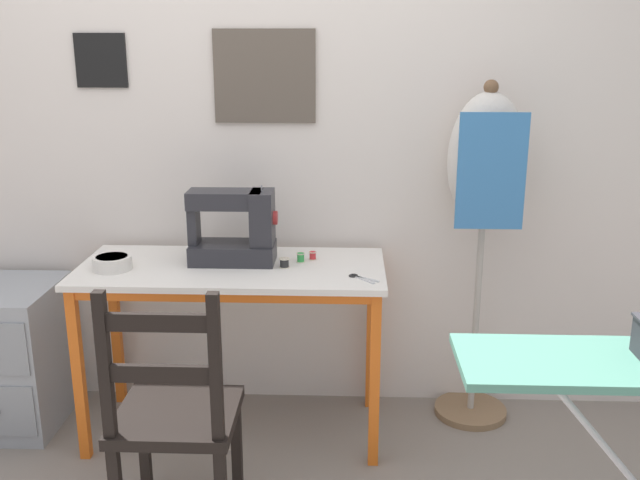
{
  "coord_description": "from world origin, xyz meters",
  "views": [
    {
      "loc": [
        0.47,
        -2.46,
        1.64
      ],
      "look_at": [
        0.36,
        0.25,
        0.87
      ],
      "focal_mm": 40.0,
      "sensor_mm": 36.0,
      "label": 1
    }
  ],
  "objects_px": {
    "sewing_machine": "(237,229)",
    "fabric_bowl": "(112,262)",
    "filing_cabinet": "(11,355)",
    "scissors": "(359,277)",
    "wooden_chair": "(175,418)",
    "thread_spool_near_machine": "(284,263)",
    "thread_spool_mid_table": "(301,258)",
    "thread_spool_far_edge": "(313,256)",
    "dress_form": "(485,181)"
  },
  "relations": [
    {
      "from": "thread_spool_far_edge",
      "to": "wooden_chair",
      "type": "relative_size",
      "value": 0.04
    },
    {
      "from": "sewing_machine",
      "to": "thread_spool_mid_table",
      "type": "height_order",
      "value": "sewing_machine"
    },
    {
      "from": "sewing_machine",
      "to": "thread_spool_far_edge",
      "type": "bearing_deg",
      "value": 8.85
    },
    {
      "from": "scissors",
      "to": "wooden_chair",
      "type": "xyz_separation_m",
      "value": [
        -0.61,
        -0.52,
        -0.32
      ]
    },
    {
      "from": "thread_spool_near_machine",
      "to": "thread_spool_mid_table",
      "type": "xyz_separation_m",
      "value": [
        0.06,
        0.07,
        0.0
      ]
    },
    {
      "from": "sewing_machine",
      "to": "wooden_chair",
      "type": "xyz_separation_m",
      "value": [
        -0.11,
        -0.71,
        -0.46
      ]
    },
    {
      "from": "dress_form",
      "to": "thread_spool_near_machine",
      "type": "bearing_deg",
      "value": -167.01
    },
    {
      "from": "thread_spool_far_edge",
      "to": "sewing_machine",
      "type": "bearing_deg",
      "value": -171.15
    },
    {
      "from": "scissors",
      "to": "filing_cabinet",
      "type": "height_order",
      "value": "scissors"
    },
    {
      "from": "sewing_machine",
      "to": "dress_form",
      "type": "xyz_separation_m",
      "value": [
        1.02,
        0.12,
        0.18
      ]
    },
    {
      "from": "scissors",
      "to": "filing_cabinet",
      "type": "distance_m",
      "value": 1.57
    },
    {
      "from": "filing_cabinet",
      "to": "dress_form",
      "type": "relative_size",
      "value": 0.42
    },
    {
      "from": "dress_form",
      "to": "thread_spool_far_edge",
      "type": "bearing_deg",
      "value": -173.79
    },
    {
      "from": "thread_spool_mid_table",
      "to": "filing_cabinet",
      "type": "height_order",
      "value": "thread_spool_mid_table"
    },
    {
      "from": "fabric_bowl",
      "to": "wooden_chair",
      "type": "distance_m",
      "value": 0.78
    },
    {
      "from": "sewing_machine",
      "to": "wooden_chair",
      "type": "height_order",
      "value": "sewing_machine"
    },
    {
      "from": "scissors",
      "to": "thread_spool_near_machine",
      "type": "relative_size",
      "value": 2.68
    },
    {
      "from": "filing_cabinet",
      "to": "scissors",
      "type": "bearing_deg",
      "value": -6.59
    },
    {
      "from": "sewing_machine",
      "to": "fabric_bowl",
      "type": "distance_m",
      "value": 0.51
    },
    {
      "from": "sewing_machine",
      "to": "fabric_bowl",
      "type": "relative_size",
      "value": 2.31
    },
    {
      "from": "wooden_chair",
      "to": "dress_form",
      "type": "bearing_deg",
      "value": 36.35
    },
    {
      "from": "thread_spool_mid_table",
      "to": "dress_form",
      "type": "bearing_deg",
      "value": 8.7
    },
    {
      "from": "wooden_chair",
      "to": "scissors",
      "type": "bearing_deg",
      "value": 40.62
    },
    {
      "from": "sewing_machine",
      "to": "thread_spool_mid_table",
      "type": "xyz_separation_m",
      "value": [
        0.26,
        0.01,
        -0.12
      ]
    },
    {
      "from": "thread_spool_mid_table",
      "to": "thread_spool_far_edge",
      "type": "relative_size",
      "value": 1.15
    },
    {
      "from": "fabric_bowl",
      "to": "sewing_machine",
      "type": "bearing_deg",
      "value": 13.08
    },
    {
      "from": "wooden_chair",
      "to": "dress_form",
      "type": "xyz_separation_m",
      "value": [
        1.13,
        0.83,
        0.64
      ]
    },
    {
      "from": "sewing_machine",
      "to": "wooden_chair",
      "type": "bearing_deg",
      "value": -99.17
    },
    {
      "from": "scissors",
      "to": "thread_spool_near_machine",
      "type": "distance_m",
      "value": 0.32
    },
    {
      "from": "scissors",
      "to": "filing_cabinet",
      "type": "bearing_deg",
      "value": 173.41
    },
    {
      "from": "fabric_bowl",
      "to": "dress_form",
      "type": "bearing_deg",
      "value": 9.0
    },
    {
      "from": "wooden_chair",
      "to": "dress_form",
      "type": "distance_m",
      "value": 1.54
    },
    {
      "from": "fabric_bowl",
      "to": "scissors",
      "type": "distance_m",
      "value": 0.99
    },
    {
      "from": "wooden_chair",
      "to": "sewing_machine",
      "type": "bearing_deg",
      "value": 80.83
    },
    {
      "from": "scissors",
      "to": "dress_form",
      "type": "bearing_deg",
      "value": 30.63
    },
    {
      "from": "fabric_bowl",
      "to": "thread_spool_near_machine",
      "type": "distance_m",
      "value": 0.69
    },
    {
      "from": "dress_form",
      "to": "wooden_chair",
      "type": "bearing_deg",
      "value": -143.65
    },
    {
      "from": "sewing_machine",
      "to": "dress_form",
      "type": "relative_size",
      "value": 0.24
    },
    {
      "from": "wooden_chair",
      "to": "dress_form",
      "type": "height_order",
      "value": "dress_form"
    },
    {
      "from": "fabric_bowl",
      "to": "scissors",
      "type": "relative_size",
      "value": 1.33
    },
    {
      "from": "thread_spool_mid_table",
      "to": "filing_cabinet",
      "type": "xyz_separation_m",
      "value": [
        -1.26,
        -0.02,
        -0.45
      ]
    },
    {
      "from": "sewing_machine",
      "to": "thread_spool_near_machine",
      "type": "bearing_deg",
      "value": -17.83
    },
    {
      "from": "thread_spool_far_edge",
      "to": "fabric_bowl",
      "type": "bearing_deg",
      "value": -168.54
    },
    {
      "from": "scissors",
      "to": "wooden_chair",
      "type": "distance_m",
      "value": 0.87
    },
    {
      "from": "thread_spool_far_edge",
      "to": "wooden_chair",
      "type": "height_order",
      "value": "wooden_chair"
    },
    {
      "from": "wooden_chair",
      "to": "filing_cabinet",
      "type": "distance_m",
      "value": 1.14
    },
    {
      "from": "fabric_bowl",
      "to": "wooden_chair",
      "type": "relative_size",
      "value": 0.17
    },
    {
      "from": "sewing_machine",
      "to": "thread_spool_far_edge",
      "type": "distance_m",
      "value": 0.33
    },
    {
      "from": "thread_spool_near_machine",
      "to": "thread_spool_mid_table",
      "type": "bearing_deg",
      "value": 50.04
    },
    {
      "from": "fabric_bowl",
      "to": "dress_form",
      "type": "xyz_separation_m",
      "value": [
        1.5,
        0.24,
        0.3
      ]
    }
  ]
}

